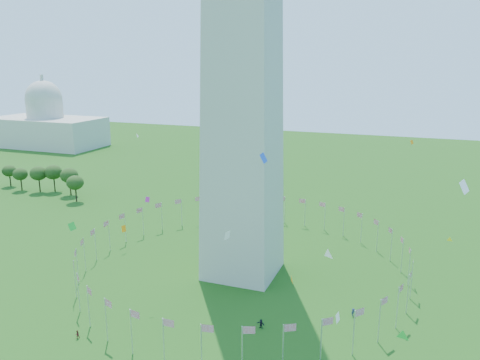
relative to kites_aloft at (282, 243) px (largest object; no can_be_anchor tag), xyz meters
name	(u,v)px	position (x,y,z in m)	size (l,w,h in m)	color
flag_ring	(243,255)	(-16.85, 25.19, -15.04)	(80.24, 80.24, 9.00)	silver
capitol_building	(45,110)	(-196.85, 155.19, 3.46)	(70.00, 35.00, 46.00)	beige
kites_aloft	(282,243)	(0.00, 0.00, 0.00)	(95.22, 64.54, 33.15)	white
tree_line_west	(35,180)	(-122.10, 65.94, -14.29)	(55.29, 15.50, 11.48)	#2E531B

